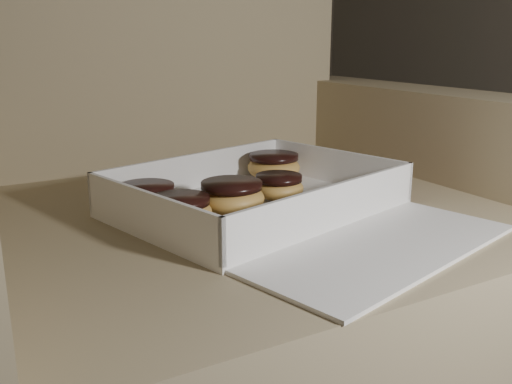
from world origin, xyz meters
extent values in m
cube|color=tan|center=(0.39, 0.37, 0.23)|extent=(0.78, 0.78, 0.45)
cube|color=tan|center=(0.39, 0.72, 0.73)|extent=(0.78, 0.15, 0.56)
cube|color=tan|center=(0.82, 0.37, 0.30)|extent=(0.13, 0.78, 0.60)
cube|color=white|center=(0.41, 0.31, 0.46)|extent=(0.44, 0.37, 0.01)
cube|color=white|center=(0.37, 0.45, 0.49)|extent=(0.37, 0.10, 0.06)
cube|color=white|center=(0.44, 0.18, 0.49)|extent=(0.37, 0.10, 0.06)
cube|color=white|center=(0.23, 0.27, 0.49)|extent=(0.08, 0.28, 0.06)
cube|color=white|center=(0.59, 0.36, 0.49)|extent=(0.08, 0.28, 0.06)
cube|color=#D4556C|center=(0.59, 0.36, 0.49)|extent=(0.07, 0.27, 0.05)
cube|color=white|center=(0.46, 0.10, 0.46)|extent=(0.40, 0.25, 0.01)
ellipsoid|color=gold|center=(0.45, 0.32, 0.48)|extent=(0.07, 0.07, 0.04)
cylinder|color=black|center=(0.45, 0.32, 0.50)|extent=(0.07, 0.07, 0.01)
ellipsoid|color=gold|center=(0.25, 0.35, 0.48)|extent=(0.08, 0.08, 0.04)
cylinder|color=black|center=(0.25, 0.35, 0.50)|extent=(0.08, 0.08, 0.01)
ellipsoid|color=gold|center=(0.27, 0.27, 0.48)|extent=(0.08, 0.08, 0.04)
cylinder|color=black|center=(0.27, 0.27, 0.50)|extent=(0.08, 0.08, 0.01)
ellipsoid|color=gold|center=(0.51, 0.43, 0.48)|extent=(0.09, 0.09, 0.04)
cylinder|color=black|center=(0.51, 0.43, 0.50)|extent=(0.08, 0.08, 0.01)
ellipsoid|color=gold|center=(0.36, 0.30, 0.48)|extent=(0.09, 0.09, 0.04)
cylinder|color=black|center=(0.36, 0.30, 0.50)|extent=(0.08, 0.08, 0.01)
ellipsoid|color=black|center=(0.52, 0.27, 0.46)|extent=(0.01, 0.01, 0.00)
ellipsoid|color=black|center=(0.55, 0.32, 0.46)|extent=(0.01, 0.01, 0.00)
ellipsoid|color=black|center=(0.34, 0.19, 0.46)|extent=(0.01, 0.01, 0.00)
ellipsoid|color=black|center=(0.31, 0.20, 0.46)|extent=(0.01, 0.01, 0.00)
camera|label=1|loc=(0.01, -0.38, 0.70)|focal=40.00mm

